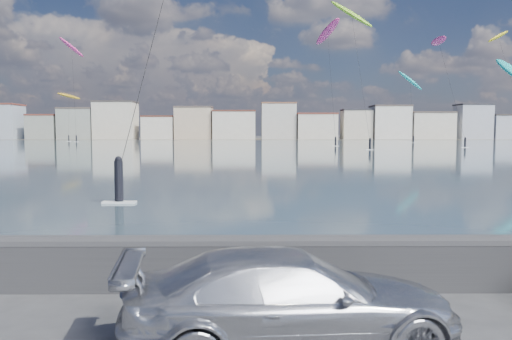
{
  "coord_description": "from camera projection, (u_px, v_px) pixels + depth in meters",
  "views": [
    {
      "loc": [
        0.92,
        -6.53,
        3.01
      ],
      "look_at": [
        1.0,
        4.0,
        2.2
      ],
      "focal_mm": 35.0,
      "sensor_mm": 36.0,
      "label": 1
    }
  ],
  "objects": [
    {
      "name": "kitesurfer_16",
      "position": [
        410.0,
        81.0,
        144.83
      ],
      "size": [
        9.02,
        16.14,
        21.21
      ],
      "color": "#19BFBF",
      "rests_on": "ground"
    },
    {
      "name": "seawall",
      "position": [
        203.0,
        261.0,
        9.38
      ],
      "size": [
        400.0,
        0.36,
        1.08
      ],
      "color": "#28282B",
      "rests_on": "ground"
    },
    {
      "name": "kitesurfer_0",
      "position": [
        72.0,
        48.0,
        152.23
      ],
      "size": [
        7.83,
        14.21,
        31.94
      ],
      "color": "#E5338C",
      "rests_on": "ground"
    },
    {
      "name": "kitesurfer_5",
      "position": [
        499.0,
        38.0,
        128.15
      ],
      "size": [
        7.57,
        15.67,
        29.85
      ],
      "color": "yellow",
      "rests_on": "ground"
    },
    {
      "name": "kitesurfer_8",
      "position": [
        328.0,
        33.0,
        109.08
      ],
      "size": [
        6.05,
        13.4,
        27.66
      ],
      "color": "#E5338C",
      "rests_on": "ground"
    },
    {
      "name": "far_shore_strip",
      "position": [
        250.0,
        139.0,
        206.13
      ],
      "size": [
        500.0,
        60.0,
        0.0
      ],
      "primitive_type": "cube",
      "color": "#4C473D",
      "rests_on": "ground"
    },
    {
      "name": "far_buildings",
      "position": [
        253.0,
        124.0,
        191.72
      ],
      "size": [
        240.79,
        13.26,
        14.6
      ],
      "color": "#B7C6BC",
      "rests_on": "ground"
    },
    {
      "name": "kitesurfer_14",
      "position": [
        69.0,
        96.0,
        158.95
      ],
      "size": [
        6.39,
        12.91,
        15.73
      ],
      "color": "#BF8C19",
      "rests_on": "ground"
    },
    {
      "name": "kitesurfer_9",
      "position": [
        352.0,
        16.0,
        87.99
      ],
      "size": [
        8.32,
        9.71,
        26.7
      ],
      "color": "#8CD826",
      "rests_on": "ground"
    },
    {
      "name": "bay_water",
      "position": [
        248.0,
        147.0,
        97.96
      ],
      "size": [
        500.0,
        177.0,
        0.0
      ],
      "primitive_type": "cube",
      "color": "#395768",
      "rests_on": "ground"
    },
    {
      "name": "kitesurfer_15",
      "position": [
        439.0,
        43.0,
        106.78
      ],
      "size": [
        2.81,
        19.09,
        23.29
      ],
      "color": "#E5338C",
      "rests_on": "ground"
    },
    {
      "name": "kitesurfer_11",
      "position": [
        511.0,
        71.0,
        79.84
      ],
      "size": [
        4.96,
        15.19,
        16.02
      ],
      "color": "#19BFBF",
      "rests_on": "ground"
    },
    {
      "name": "car_silver",
      "position": [
        291.0,
        300.0,
        6.91
      ],
      "size": [
        4.92,
        2.52,
        1.36
      ],
      "primitive_type": "imported",
      "rotation": [
        0.0,
        0.0,
        1.7
      ],
      "color": "silver",
      "rests_on": "ground"
    }
  ]
}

